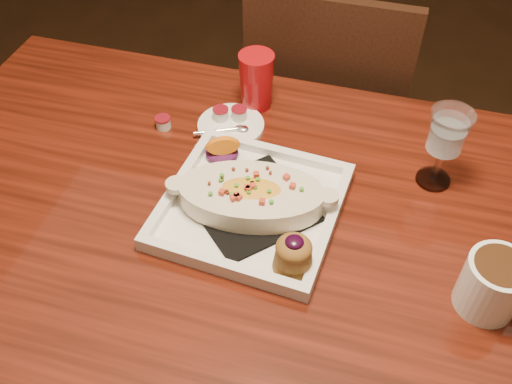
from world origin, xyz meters
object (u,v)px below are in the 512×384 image
(red_tumbler, at_px, (256,81))
(coffee_mug, at_px, (495,284))
(table, at_px, (270,261))
(chair_far, at_px, (326,118))
(saucer, at_px, (230,123))
(goblet, at_px, (447,136))
(plate, at_px, (254,203))

(red_tumbler, bearing_deg, coffee_mug, -38.59)
(table, distance_m, chair_far, 0.65)
(chair_far, xyz_separation_m, coffee_mug, (0.37, -0.69, 0.30))
(saucer, xyz_separation_m, red_tumbler, (0.03, 0.09, 0.05))
(saucer, bearing_deg, red_tumbler, 69.41)
(table, distance_m, goblet, 0.40)
(chair_far, distance_m, goblet, 0.62)
(table, xyz_separation_m, plate, (-0.04, 0.02, 0.13))
(saucer, bearing_deg, goblet, -6.07)
(goblet, bearing_deg, red_tumbler, 161.18)
(plate, distance_m, coffee_mug, 0.42)
(chair_far, xyz_separation_m, goblet, (0.27, -0.43, 0.36))
(table, relative_size, goblet, 9.16)
(chair_far, bearing_deg, goblet, 122.06)
(saucer, bearing_deg, chair_far, 67.95)
(chair_far, xyz_separation_m, red_tumbler, (-0.12, -0.30, 0.31))
(plate, relative_size, goblet, 2.02)
(chair_far, relative_size, red_tumbler, 7.35)
(goblet, relative_size, saucer, 1.17)
(table, xyz_separation_m, goblet, (0.27, 0.20, 0.21))
(plate, height_order, red_tumbler, red_tumbler)
(coffee_mug, xyz_separation_m, goblet, (-0.10, 0.26, 0.06))
(plate, xyz_separation_m, goblet, (0.31, 0.18, 0.08))
(saucer, bearing_deg, plate, -62.36)
(chair_far, height_order, coffee_mug, chair_far)
(table, height_order, goblet, goblet)
(table, bearing_deg, goblet, 36.85)
(red_tumbler, bearing_deg, table, -69.92)
(coffee_mug, distance_m, goblet, 0.28)
(table, relative_size, red_tumbler, 11.86)
(coffee_mug, bearing_deg, table, -179.31)
(table, bearing_deg, plate, 147.74)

